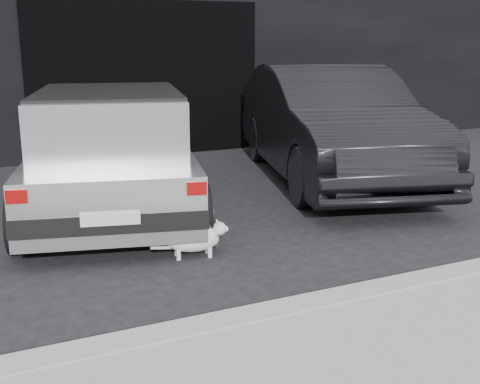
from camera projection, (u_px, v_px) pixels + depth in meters
name	position (u px, v px, depth m)	size (l,w,h in m)	color
ground	(171.00, 223.00, 6.57)	(80.00, 80.00, 0.00)	black
building_facade	(115.00, 11.00, 11.63)	(34.00, 4.00, 5.00)	black
garage_opening	(148.00, 80.00, 10.16)	(4.00, 0.10, 2.60)	black
curb	(401.00, 288.00, 4.69)	(18.00, 0.25, 0.12)	gray
silver_hatchback	(111.00, 146.00, 6.82)	(2.63, 4.15, 1.42)	#B8BBBD
second_car	(330.00, 123.00, 8.48)	(1.70, 4.88, 1.61)	black
cat_siamese	(206.00, 232.00, 5.86)	(0.27, 0.80, 0.27)	beige
cat_white	(197.00, 239.00, 5.53)	(0.72, 0.34, 0.34)	white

